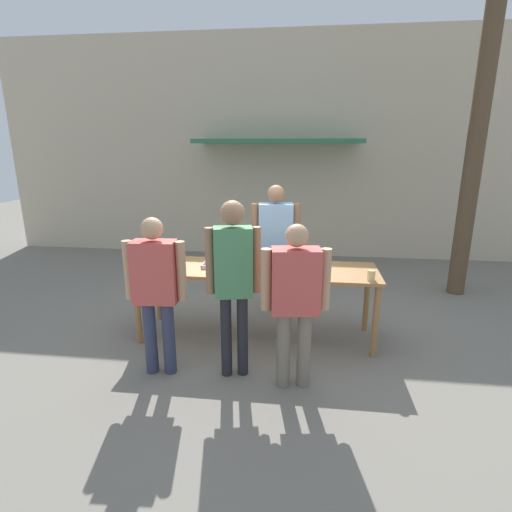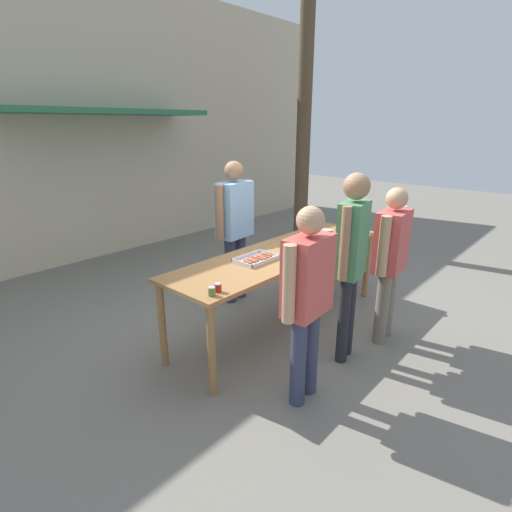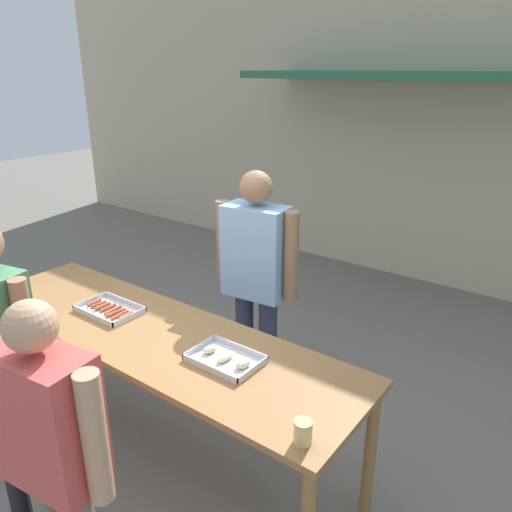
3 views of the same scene
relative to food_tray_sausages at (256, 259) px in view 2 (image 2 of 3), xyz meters
The scene contains 13 objects.
ground_plane 1.01m from the food_tray_sausages, ahead, with size 24.00×24.00×0.00m, color slate.
building_facade_back 4.21m from the food_tray_sausages, 83.87° to the left, with size 12.00×1.11×4.50m.
serving_table 0.44m from the food_tray_sausages, ahead, with size 2.90×0.82×0.90m.
food_tray_sausages is the anchor object (origin of this frame).
food_tray_buns 1.04m from the food_tray_sausages, ahead, with size 0.41×0.28×0.06m.
condiment_jar_mustard 0.95m from the food_tray_sausages, 160.91° to the right, with size 0.06×0.06×0.08m.
condiment_jar_ketchup 0.86m from the food_tray_sausages, 160.19° to the right, with size 0.06×0.06×0.08m.
beer_cup 1.76m from the food_tray_sausages, ahead, with size 0.09×0.09×0.11m.
person_server_behind_table 1.08m from the food_tray_sausages, 56.35° to the left, with size 0.68×0.31×1.81m.
person_customer_holding_hotdog 1.06m from the food_tray_sausages, 116.13° to the right, with size 0.63×0.26×1.66m.
person_customer_with_cup 1.38m from the food_tray_sausages, 47.73° to the right, with size 0.65×0.31×1.65m.
person_customer_waiting_in_line 0.97m from the food_tray_sausages, 70.78° to the right, with size 0.53×0.28×1.83m.
utility_pole 4.32m from the food_tray_sausages, 28.92° to the left, with size 1.10×0.26×5.15m.
Camera 2 is at (-3.31, -2.56, 2.24)m, focal length 28.00 mm.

